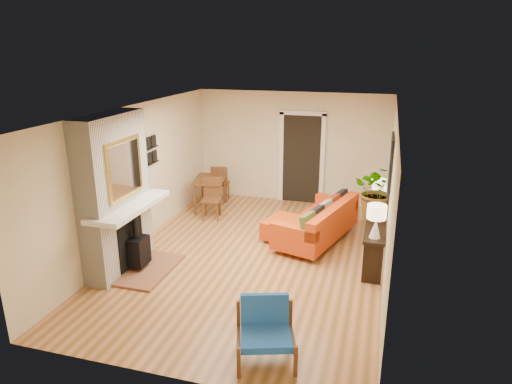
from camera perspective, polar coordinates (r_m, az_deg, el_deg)
room_shell at (r=10.13m, az=7.13°, el=4.27°), size 6.50×6.50×6.50m
fireplace at (r=7.72m, az=-16.98°, el=-0.73°), size 1.09×1.68×2.60m
sofa at (r=8.82m, az=8.08°, el=-3.84°), size 1.44×2.26×0.83m
ottoman at (r=8.83m, az=4.01°, el=-4.57°), size 0.99×0.99×0.41m
blue_chair at (r=5.69m, az=1.18°, el=-16.48°), size 0.87×0.85×0.72m
dining_table at (r=10.41m, az=-5.40°, el=0.93°), size 0.91×1.68×0.89m
console_table at (r=8.13m, az=14.70°, el=-4.58°), size 0.34×1.85×0.72m
lamp_near at (r=7.30m, az=14.81°, el=-3.08°), size 0.30×0.30×0.54m
lamp_far at (r=8.67m, az=15.13°, el=0.21°), size 0.30×0.30×0.54m
houseplant at (r=8.19m, az=15.05°, el=0.21°), size 0.99×0.91×0.95m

